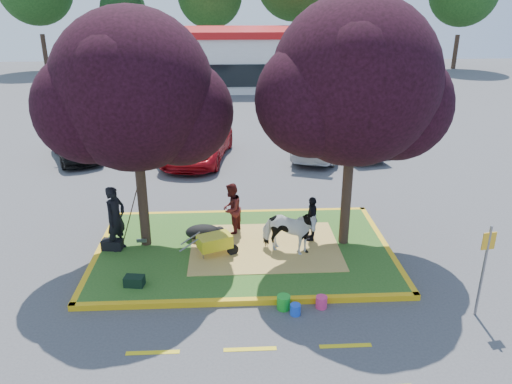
{
  "coord_description": "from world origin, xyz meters",
  "views": [
    {
      "loc": [
        -0.32,
        -12.59,
        6.84
      ],
      "look_at": [
        0.37,
        0.5,
        1.64
      ],
      "focal_mm": 35.0,
      "sensor_mm": 36.0,
      "label": 1
    }
  ],
  "objects_px": {
    "car_black": "(76,142)",
    "calf": "(203,232)",
    "sign_post": "(485,262)",
    "bucket_green": "(284,302)",
    "bucket_pink": "(321,302)",
    "handler": "(116,218)",
    "car_silver": "(173,143)",
    "wheelbarrow": "(215,242)",
    "cow": "(289,231)",
    "bucket_blue": "(295,310)"
  },
  "relations": [
    {
      "from": "bucket_blue",
      "to": "calf",
      "type": "bearing_deg",
      "value": 121.84
    },
    {
      "from": "bucket_pink",
      "to": "sign_post",
      "type": "bearing_deg",
      "value": -7.58
    },
    {
      "from": "cow",
      "to": "car_black",
      "type": "xyz_separation_m",
      "value": [
        -8.43,
        9.67,
        -0.08
      ]
    },
    {
      "from": "handler",
      "to": "wheelbarrow",
      "type": "distance_m",
      "value": 2.84
    },
    {
      "from": "cow",
      "to": "car_silver",
      "type": "bearing_deg",
      "value": 45.07
    },
    {
      "from": "cow",
      "to": "bucket_green",
      "type": "bearing_deg",
      "value": -167.52
    },
    {
      "from": "car_black",
      "to": "handler",
      "type": "bearing_deg",
      "value": -91.9
    },
    {
      "from": "bucket_green",
      "to": "bucket_pink",
      "type": "height_order",
      "value": "bucket_green"
    },
    {
      "from": "wheelbarrow",
      "to": "bucket_blue",
      "type": "bearing_deg",
      "value": -76.85
    },
    {
      "from": "sign_post",
      "to": "bucket_green",
      "type": "relative_size",
      "value": 6.63
    },
    {
      "from": "sign_post",
      "to": "bucket_blue",
      "type": "bearing_deg",
      "value": 167.29
    },
    {
      "from": "sign_post",
      "to": "bucket_green",
      "type": "height_order",
      "value": "sign_post"
    },
    {
      "from": "calf",
      "to": "bucket_blue",
      "type": "distance_m",
      "value": 4.31
    },
    {
      "from": "cow",
      "to": "car_black",
      "type": "bearing_deg",
      "value": 62.54
    },
    {
      "from": "car_silver",
      "to": "wheelbarrow",
      "type": "bearing_deg",
      "value": 85.83
    },
    {
      "from": "calf",
      "to": "wheelbarrow",
      "type": "height_order",
      "value": "wheelbarrow"
    },
    {
      "from": "car_black",
      "to": "wheelbarrow",
      "type": "bearing_deg",
      "value": -80.33
    },
    {
      "from": "bucket_pink",
      "to": "car_black",
      "type": "xyz_separation_m",
      "value": [
        -8.94,
        12.07,
        0.61
      ]
    },
    {
      "from": "calf",
      "to": "bucket_pink",
      "type": "bearing_deg",
      "value": -32.38
    },
    {
      "from": "bucket_pink",
      "to": "car_black",
      "type": "distance_m",
      "value": 15.03
    },
    {
      "from": "bucket_green",
      "to": "bucket_pink",
      "type": "bearing_deg",
      "value": 0.0
    },
    {
      "from": "cow",
      "to": "wheelbarrow",
      "type": "xyz_separation_m",
      "value": [
        -2.02,
        -0.01,
        -0.26
      ]
    },
    {
      "from": "calf",
      "to": "wheelbarrow",
      "type": "xyz_separation_m",
      "value": [
        0.38,
        -1.03,
        0.2
      ]
    },
    {
      "from": "wheelbarrow",
      "to": "car_silver",
      "type": "xyz_separation_m",
      "value": [
        -2.09,
        9.4,
        0.12
      ]
    },
    {
      "from": "sign_post",
      "to": "bucket_pink",
      "type": "height_order",
      "value": "sign_post"
    },
    {
      "from": "bucket_pink",
      "to": "bucket_blue",
      "type": "distance_m",
      "value": 0.69
    },
    {
      "from": "handler",
      "to": "bucket_green",
      "type": "relative_size",
      "value": 5.46
    },
    {
      "from": "bucket_blue",
      "to": "bucket_pink",
      "type": "bearing_deg",
      "value": 20.72
    },
    {
      "from": "car_black",
      "to": "calf",
      "type": "bearing_deg",
      "value": -78.98
    },
    {
      "from": "sign_post",
      "to": "bucket_green",
      "type": "distance_m",
      "value": 4.56
    },
    {
      "from": "wheelbarrow",
      "to": "bucket_pink",
      "type": "distance_m",
      "value": 3.5
    },
    {
      "from": "cow",
      "to": "bucket_pink",
      "type": "height_order",
      "value": "cow"
    },
    {
      "from": "handler",
      "to": "car_silver",
      "type": "distance_m",
      "value": 8.87
    },
    {
      "from": "handler",
      "to": "bucket_green",
      "type": "bearing_deg",
      "value": -94.41
    },
    {
      "from": "car_black",
      "to": "sign_post",
      "type": "bearing_deg",
      "value": -69.09
    },
    {
      "from": "sign_post",
      "to": "bucket_pink",
      "type": "xyz_separation_m",
      "value": [
        -3.48,
        0.46,
        -1.23
      ]
    },
    {
      "from": "calf",
      "to": "handler",
      "type": "height_order",
      "value": "handler"
    },
    {
      "from": "handler",
      "to": "bucket_blue",
      "type": "distance_m",
      "value": 5.7
    },
    {
      "from": "bucket_pink",
      "to": "handler",
      "type": "bearing_deg",
      "value": 150.79
    },
    {
      "from": "cow",
      "to": "handler",
      "type": "height_order",
      "value": "handler"
    },
    {
      "from": "wheelbarrow",
      "to": "bucket_blue",
      "type": "xyz_separation_m",
      "value": [
        1.88,
        -2.62,
        -0.44
      ]
    },
    {
      "from": "cow",
      "to": "bucket_green",
      "type": "relative_size",
      "value": 4.72
    },
    {
      "from": "calf",
      "to": "bucket_pink",
      "type": "relative_size",
      "value": 3.52
    },
    {
      "from": "sign_post",
      "to": "bucket_blue",
      "type": "distance_m",
      "value": 4.31
    },
    {
      "from": "bucket_green",
      "to": "bucket_pink",
      "type": "distance_m",
      "value": 0.89
    },
    {
      "from": "handler",
      "to": "bucket_pink",
      "type": "height_order",
      "value": "handler"
    },
    {
      "from": "sign_post",
      "to": "car_silver",
      "type": "bearing_deg",
      "value": 113.82
    },
    {
      "from": "car_silver",
      "to": "cow",
      "type": "bearing_deg",
      "value": 96.92
    },
    {
      "from": "sign_post",
      "to": "car_silver",
      "type": "distance_m",
      "value": 14.69
    },
    {
      "from": "bucket_pink",
      "to": "car_silver",
      "type": "height_order",
      "value": "car_silver"
    }
  ]
}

